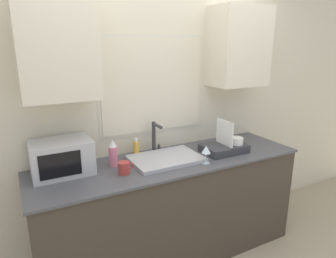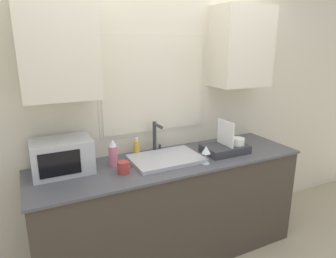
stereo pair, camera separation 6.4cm
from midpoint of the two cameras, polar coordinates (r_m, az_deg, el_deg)
countertop at (r=2.71m, az=-0.17°, el=-14.83°), size 2.28×0.67×0.91m
wall_back at (r=2.65m, az=-3.35°, el=6.41°), size 6.00×0.38×2.60m
sink_basin at (r=2.49m, az=-1.15°, el=-5.68°), size 0.57×0.40×0.03m
faucet at (r=2.62m, az=-3.18°, el=-1.18°), size 0.08×0.16×0.28m
microwave at (r=2.35m, az=-20.34°, el=-5.08°), size 0.43×0.31×0.25m
dish_rack at (r=2.71m, az=10.17°, el=-3.29°), size 0.39×0.26×0.29m
spray_bottle at (r=2.39m, az=-11.19°, el=-4.62°), size 0.07×0.07×0.22m
soap_bottle at (r=2.59m, az=-6.78°, el=-3.62°), size 0.05×0.05×0.16m
mug_near_sink at (r=2.26m, az=-9.18°, el=-7.32°), size 0.12×0.09×0.09m
wine_glass at (r=2.41m, az=6.50°, el=-4.03°), size 0.07×0.07×0.15m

